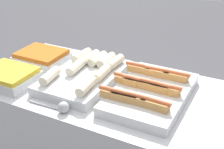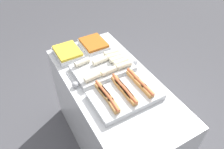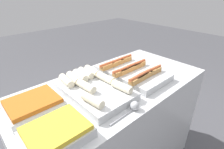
{
  "view_description": "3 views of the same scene",
  "coord_description": "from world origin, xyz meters",
  "px_view_note": "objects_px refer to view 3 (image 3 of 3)",
  "views": [
    {
      "loc": [
        0.62,
        -1.24,
        1.72
      ],
      "look_at": [
        -0.01,
        0.0,
        1.01
      ],
      "focal_mm": 50.0,
      "sensor_mm": 36.0,
      "label": 1
    },
    {
      "loc": [
        1.13,
        -0.65,
        2.21
      ],
      "look_at": [
        -0.01,
        0.0,
        1.01
      ],
      "focal_mm": 35.0,
      "sensor_mm": 36.0,
      "label": 2
    },
    {
      "loc": [
        -0.74,
        -0.79,
        1.56
      ],
      "look_at": [
        -0.01,
        0.0,
        1.01
      ],
      "focal_mm": 28.0,
      "sensor_mm": 36.0,
      "label": 3
    }
  ],
  "objects_px": {
    "tray_side_front": "(57,133)",
    "serving_spoon_near": "(133,107)",
    "serving_spoon_far": "(77,72)",
    "tray_side_back": "(33,105)",
    "tray_hotdogs": "(132,71)",
    "tray_wraps": "(92,87)"
  },
  "relations": [
    {
      "from": "tray_side_front",
      "to": "serving_spoon_near",
      "type": "height_order",
      "value": "tray_side_front"
    },
    {
      "from": "tray_side_front",
      "to": "serving_spoon_far",
      "type": "xyz_separation_m",
      "value": [
        0.41,
        0.48,
        -0.01
      ]
    },
    {
      "from": "tray_side_front",
      "to": "tray_side_back",
      "type": "bearing_deg",
      "value": 90.0
    },
    {
      "from": "tray_hotdogs",
      "to": "tray_side_front",
      "type": "height_order",
      "value": "tray_hotdogs"
    },
    {
      "from": "tray_wraps",
      "to": "tray_side_front",
      "type": "distance_m",
      "value": 0.41
    },
    {
      "from": "serving_spoon_near",
      "to": "tray_side_back",
      "type": "bearing_deg",
      "value": 137.37
    },
    {
      "from": "tray_side_back",
      "to": "tray_side_front",
      "type": "bearing_deg",
      "value": -90.0
    },
    {
      "from": "tray_hotdogs",
      "to": "serving_spoon_near",
      "type": "relative_size",
      "value": 2.43
    },
    {
      "from": "tray_hotdogs",
      "to": "serving_spoon_far",
      "type": "distance_m",
      "value": 0.43
    },
    {
      "from": "tray_hotdogs",
      "to": "serving_spoon_near",
      "type": "height_order",
      "value": "tray_hotdogs"
    },
    {
      "from": "tray_hotdogs",
      "to": "tray_side_front",
      "type": "xyz_separation_m",
      "value": [
        -0.72,
        -0.19,
        -0.0
      ]
    },
    {
      "from": "tray_wraps",
      "to": "tray_side_front",
      "type": "xyz_separation_m",
      "value": [
        -0.35,
        -0.2,
        -0.0
      ]
    },
    {
      "from": "serving_spoon_far",
      "to": "tray_hotdogs",
      "type": "bearing_deg",
      "value": -43.95
    },
    {
      "from": "tray_side_front",
      "to": "serving_spoon_far",
      "type": "distance_m",
      "value": 0.63
    },
    {
      "from": "tray_wraps",
      "to": "tray_side_back",
      "type": "relative_size",
      "value": 1.81
    },
    {
      "from": "tray_wraps",
      "to": "tray_side_front",
      "type": "height_order",
      "value": "tray_wraps"
    },
    {
      "from": "tray_side_front",
      "to": "tray_side_back",
      "type": "height_order",
      "value": "same"
    },
    {
      "from": "tray_wraps",
      "to": "tray_hotdogs",
      "type": "bearing_deg",
      "value": -2.49
    },
    {
      "from": "tray_wraps",
      "to": "tray_side_back",
      "type": "distance_m",
      "value": 0.36
    },
    {
      "from": "tray_hotdogs",
      "to": "tray_side_back",
      "type": "height_order",
      "value": "tray_hotdogs"
    },
    {
      "from": "tray_side_back",
      "to": "serving_spoon_near",
      "type": "bearing_deg",
      "value": -42.63
    },
    {
      "from": "serving_spoon_far",
      "to": "tray_wraps",
      "type": "bearing_deg",
      "value": -102.03
    }
  ]
}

